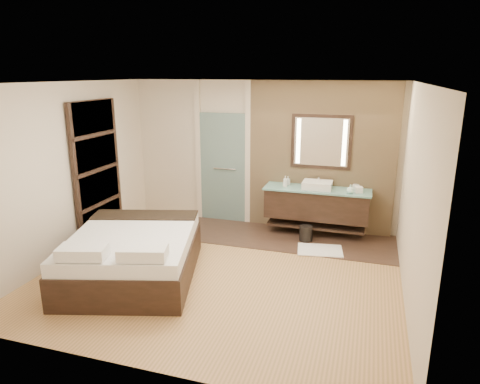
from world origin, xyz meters
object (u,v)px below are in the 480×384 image
(mirror_unit, at_px, (321,142))
(waste_bin, at_px, (306,234))
(vanity, at_px, (316,204))
(bed, at_px, (133,255))

(mirror_unit, xyz_separation_m, waste_bin, (-0.11, -0.61, -1.51))
(vanity, relative_size, mirror_unit, 1.75)
(bed, xyz_separation_m, waste_bin, (2.15, 2.05, -0.20))
(bed, distance_m, waste_bin, 2.98)
(bed, bearing_deg, mirror_unit, 33.75)
(bed, bearing_deg, waste_bin, 27.81)
(mirror_unit, height_order, bed, mirror_unit)
(mirror_unit, bearing_deg, waste_bin, -100.64)
(vanity, xyz_separation_m, bed, (-2.27, -2.41, -0.25))
(mirror_unit, bearing_deg, bed, -130.51)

